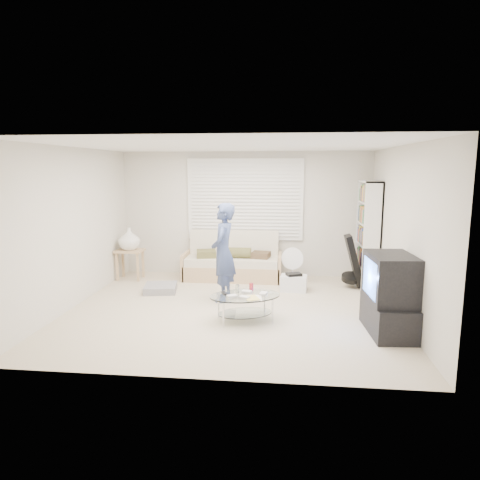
# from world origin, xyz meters

# --- Properties ---
(ground) EXTENTS (5.00, 5.00, 0.00)m
(ground) POSITION_xyz_m (0.00, 0.00, 0.00)
(ground) COLOR #B6A58D
(ground) RESTS_ON ground
(room_shell) EXTENTS (5.02, 4.52, 2.51)m
(room_shell) POSITION_xyz_m (0.00, 0.48, 1.63)
(room_shell) COLOR beige
(room_shell) RESTS_ON ground
(window_blinds) EXTENTS (2.32, 0.08, 1.62)m
(window_blinds) POSITION_xyz_m (0.00, 2.20, 1.55)
(window_blinds) COLOR silver
(window_blinds) RESTS_ON ground
(futon_sofa) EXTENTS (1.92, 0.77, 0.94)m
(futon_sofa) POSITION_xyz_m (-0.21, 1.87, 0.31)
(futon_sofa) COLOR tan
(futon_sofa) RESTS_ON ground
(grey_floor_pillow) EXTENTS (0.64, 0.64, 0.12)m
(grey_floor_pillow) POSITION_xyz_m (-1.38, 0.83, 0.06)
(grey_floor_pillow) COLOR gray
(grey_floor_pillow) RESTS_ON ground
(side_table) EXTENTS (0.52, 0.42, 1.03)m
(side_table) POSITION_xyz_m (-2.22, 1.62, 0.76)
(side_table) COLOR tan
(side_table) RESTS_ON ground
(bookshelf) EXTENTS (0.31, 0.82, 1.95)m
(bookshelf) POSITION_xyz_m (2.32, 1.62, 0.97)
(bookshelf) COLOR white
(bookshelf) RESTS_ON ground
(guitar_case) EXTENTS (0.39, 0.36, 0.96)m
(guitar_case) POSITION_xyz_m (2.06, 1.45, 0.43)
(guitar_case) COLOR black
(guitar_case) RESTS_ON ground
(floor_fan) EXTENTS (0.42, 0.28, 0.70)m
(floor_fan) POSITION_xyz_m (0.96, 1.64, 0.41)
(floor_fan) COLOR white
(floor_fan) RESTS_ON ground
(storage_bin) EXTENTS (0.49, 0.37, 0.32)m
(storage_bin) POSITION_xyz_m (0.98, 1.14, 0.15)
(storage_bin) COLOR white
(storage_bin) RESTS_ON ground
(tv_unit) EXTENTS (0.60, 1.01, 1.07)m
(tv_unit) POSITION_xyz_m (2.20, -0.72, 0.52)
(tv_unit) COLOR black
(tv_unit) RESTS_ON ground
(coffee_table) EXTENTS (1.18, 0.94, 0.50)m
(coffee_table) POSITION_xyz_m (0.26, -0.47, 0.31)
(coffee_table) COLOR silver
(coffee_table) RESTS_ON ground
(standing_person) EXTENTS (0.43, 0.62, 1.62)m
(standing_person) POSITION_xyz_m (-0.19, 0.45, 0.81)
(standing_person) COLOR navy
(standing_person) RESTS_ON ground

